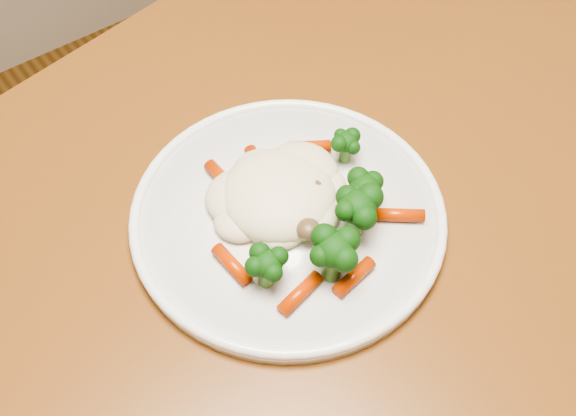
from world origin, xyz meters
name	(u,v)px	position (x,y,z in m)	size (l,w,h in m)	color
dining_table	(247,400)	(0.33, 0.16, 0.65)	(1.29, 0.98, 0.75)	brown
plate	(288,217)	(0.43, 0.24, 0.76)	(0.28, 0.28, 0.01)	white
meal	(301,202)	(0.44, 0.23, 0.78)	(0.18, 0.18, 0.05)	beige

